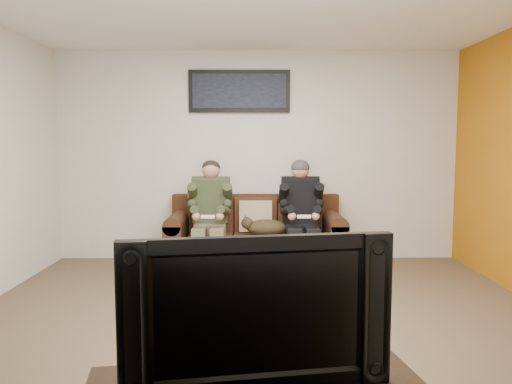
{
  "coord_description": "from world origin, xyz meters",
  "views": [
    {
      "loc": [
        -0.06,
        -4.02,
        1.46
      ],
      "look_at": [
        -0.03,
        1.2,
        0.95
      ],
      "focal_mm": 35.0,
      "sensor_mm": 36.0,
      "label": 1
    }
  ],
  "objects_px": {
    "person_right": "(301,209)",
    "cat": "(265,227)",
    "person_left": "(210,210)",
    "framed_poster": "(239,91)",
    "sofa": "(256,240)",
    "television": "(254,306)"
  },
  "relations": [
    {
      "from": "person_right",
      "to": "cat",
      "type": "relative_size",
      "value": 1.93
    },
    {
      "from": "person_right",
      "to": "cat",
      "type": "distance_m",
      "value": 0.47
    },
    {
      "from": "person_left",
      "to": "cat",
      "type": "relative_size",
      "value": 1.92
    },
    {
      "from": "person_left",
      "to": "framed_poster",
      "type": "height_order",
      "value": "framed_poster"
    },
    {
      "from": "person_left",
      "to": "framed_poster",
      "type": "relative_size",
      "value": 1.01
    },
    {
      "from": "cat",
      "to": "sofa",
      "type": "bearing_deg",
      "value": 114.97
    },
    {
      "from": "sofa",
      "to": "person_right",
      "type": "relative_size",
      "value": 1.6
    },
    {
      "from": "cat",
      "to": "framed_poster",
      "type": "height_order",
      "value": "framed_poster"
    },
    {
      "from": "framed_poster",
      "to": "cat",
      "type": "bearing_deg",
      "value": -63.75
    },
    {
      "from": "person_left",
      "to": "cat",
      "type": "height_order",
      "value": "person_left"
    },
    {
      "from": "sofa",
      "to": "television",
      "type": "bearing_deg",
      "value": -90.43
    },
    {
      "from": "person_left",
      "to": "framed_poster",
      "type": "bearing_deg",
      "value": 60.13
    },
    {
      "from": "person_right",
      "to": "cat",
      "type": "xyz_separation_m",
      "value": [
        -0.42,
        -0.05,
        -0.2
      ]
    },
    {
      "from": "person_left",
      "to": "cat",
      "type": "xyz_separation_m",
      "value": [
        0.63,
        -0.05,
        -0.19
      ]
    },
    {
      "from": "cat",
      "to": "framed_poster",
      "type": "distance_m",
      "value": 1.73
    },
    {
      "from": "sofa",
      "to": "cat",
      "type": "relative_size",
      "value": 3.09
    },
    {
      "from": "framed_poster",
      "to": "person_right",
      "type": "bearing_deg",
      "value": -37.87
    },
    {
      "from": "sofa",
      "to": "person_left",
      "type": "bearing_deg",
      "value": -162.03
    },
    {
      "from": "sofa",
      "to": "framed_poster",
      "type": "bearing_deg",
      "value": 116.96
    },
    {
      "from": "cat",
      "to": "person_left",
      "type": "bearing_deg",
      "value": 175.24
    },
    {
      "from": "person_right",
      "to": "television",
      "type": "bearing_deg",
      "value": -98.71
    },
    {
      "from": "framed_poster",
      "to": "television",
      "type": "height_order",
      "value": "framed_poster"
    }
  ]
}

